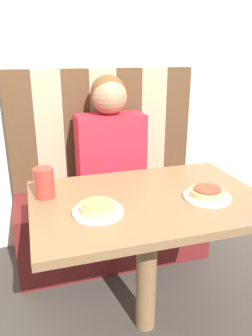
% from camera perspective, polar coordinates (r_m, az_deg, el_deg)
% --- Properties ---
extents(ground_plane, '(12.00, 12.00, 0.00)m').
position_cam_1_polar(ground_plane, '(1.88, 3.32, -25.51)').
color(ground_plane, '#38332D').
extents(wall_back, '(7.00, 0.05, 2.60)m').
position_cam_1_polar(wall_back, '(2.27, -5.02, 18.81)').
color(wall_back, beige).
rests_on(wall_back, ground_plane).
extents(booth_seat, '(1.23, 0.51, 0.46)m').
position_cam_1_polar(booth_seat, '(2.26, -2.53, -9.59)').
color(booth_seat, '#5B1919').
rests_on(booth_seat, ground_plane).
extents(booth_backrest, '(1.23, 0.09, 0.77)m').
position_cam_1_polar(booth_backrest, '(2.23, -4.11, 6.97)').
color(booth_backrest, '#4C331E').
rests_on(booth_backrest, booth_seat).
extents(dining_table, '(1.02, 0.70, 0.72)m').
position_cam_1_polar(dining_table, '(1.50, 3.79, -8.40)').
color(dining_table, brown).
rests_on(dining_table, ground_plane).
extents(person, '(0.42, 0.24, 0.75)m').
position_cam_1_polar(person, '(2.04, -2.81, 5.27)').
color(person, red).
rests_on(person, booth_seat).
extents(plate_left, '(0.21, 0.21, 0.01)m').
position_cam_1_polar(plate_left, '(1.32, -4.88, -7.59)').
color(plate_left, white).
rests_on(plate_left, dining_table).
extents(plate_right, '(0.21, 0.21, 0.01)m').
position_cam_1_polar(plate_right, '(1.49, 13.90, -4.89)').
color(plate_right, white).
rests_on(plate_right, dining_table).
extents(pizza_left, '(0.15, 0.15, 0.04)m').
position_cam_1_polar(pizza_left, '(1.31, -4.90, -6.72)').
color(pizza_left, tan).
rests_on(pizza_left, plate_left).
extents(pizza_right, '(0.15, 0.15, 0.04)m').
position_cam_1_polar(pizza_right, '(1.48, 13.97, -4.10)').
color(pizza_right, tan).
rests_on(pizza_right, plate_right).
extents(drinking_cup, '(0.09, 0.09, 0.13)m').
position_cam_1_polar(drinking_cup, '(1.48, -14.06, -2.51)').
color(drinking_cup, '#B23328').
rests_on(drinking_cup, dining_table).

